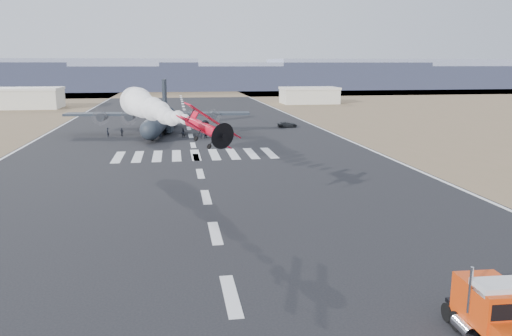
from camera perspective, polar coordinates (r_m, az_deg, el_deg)
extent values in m
plane|color=black|center=(32.37, -2.90, -14.35)|extent=(500.00, 500.00, 0.00)
cube|color=#796445|center=(259.30, -8.70, 8.53)|extent=(500.00, 80.00, 0.00)
cube|color=gray|center=(295.50, -21.73, 9.88)|extent=(150.00, 50.00, 17.00)
cube|color=gray|center=(289.01, -8.82, 10.14)|extent=(150.00, 50.00, 13.00)
cube|color=gray|center=(296.89, 4.03, 10.48)|extent=(150.00, 50.00, 15.00)
cube|color=gray|center=(318.14, 15.70, 10.35)|extent=(150.00, 50.00, 17.00)
cube|color=gray|center=(350.39, 25.50, 9.42)|extent=(150.00, 50.00, 13.00)
cube|color=beige|center=(180.98, -25.16, 7.14)|extent=(24.00, 14.00, 6.00)
cube|color=silver|center=(180.80, -25.25, 8.18)|extent=(24.50, 14.50, 0.80)
cube|color=beige|center=(185.88, 6.10, 8.15)|extent=(20.00, 12.00, 5.20)
cube|color=silver|center=(185.72, 6.12, 9.05)|extent=(20.50, 12.50, 0.80)
cube|color=black|center=(30.42, 24.66, -16.19)|extent=(1.36, 6.63, 0.24)
cube|color=#BF470B|center=(28.85, 26.16, -14.35)|extent=(2.50, 1.85, 2.13)
cube|color=black|center=(28.10, 27.15, -14.40)|extent=(2.13, 0.21, 0.87)
cube|color=silver|center=(28.62, 26.05, -12.11)|extent=(2.49, 1.66, 0.48)
cube|color=#BF470B|center=(30.29, 24.30, -13.52)|extent=(2.51, 2.05, 2.52)
cylinder|color=black|center=(30.48, 22.03, -15.90)|extent=(0.44, 1.08, 1.07)
cylinder|color=black|center=(31.55, 25.71, -15.24)|extent=(0.44, 1.08, 1.07)
cylinder|color=black|center=(31.23, 21.16, -15.13)|extent=(0.44, 1.08, 1.07)
cylinder|color=black|center=(32.28, 24.78, -14.53)|extent=(0.44, 1.08, 1.07)
cylinder|color=red|center=(44.62, -5.92, 4.58)|extent=(2.32, 5.27, 0.94)
sphere|color=black|center=(44.77, -6.02, 5.08)|extent=(0.73, 0.73, 0.73)
cylinder|color=black|center=(42.29, -4.80, 4.21)|extent=(1.17, 0.89, 1.04)
cylinder|color=black|center=(41.95, -4.62, 4.15)|extent=(2.22, 0.65, 2.29)
cube|color=red|center=(44.28, -5.73, 4.06)|extent=(5.44, 2.46, 3.42)
cube|color=red|center=(43.84, -5.63, 5.63)|extent=(5.61, 2.51, 3.53)
cube|color=red|center=(46.82, -6.91, 5.54)|extent=(0.36, 0.93, 1.04)
cube|color=red|center=(46.88, -6.89, 4.91)|extent=(2.21, 1.27, 0.08)
cylinder|color=black|center=(43.75, -6.56, 2.77)|extent=(0.25, 0.48, 0.46)
cylinder|color=black|center=(44.30, -4.51, 2.92)|extent=(0.25, 0.48, 0.46)
sphere|color=white|center=(47.08, -6.97, 4.94)|extent=(0.73, 0.73, 0.73)
sphere|color=white|center=(49.44, -7.89, 5.27)|extent=(1.03, 1.03, 1.03)
sphere|color=white|center=(51.82, -8.72, 5.58)|extent=(1.34, 1.34, 1.34)
sphere|color=white|center=(54.21, -9.48, 5.86)|extent=(1.64, 1.64, 1.64)
sphere|color=white|center=(56.61, -10.17, 6.11)|extent=(1.94, 1.94, 1.94)
sphere|color=white|center=(59.02, -10.81, 6.35)|extent=(2.25, 2.25, 2.25)
sphere|color=white|center=(61.44, -11.40, 6.56)|extent=(2.55, 2.55, 2.55)
sphere|color=white|center=(63.86, -11.94, 6.76)|extent=(2.85, 2.85, 2.85)
sphere|color=white|center=(66.29, -12.45, 6.94)|extent=(3.16, 3.16, 3.16)
sphere|color=white|center=(68.72, -12.92, 7.11)|extent=(3.46, 3.46, 3.46)
sphere|color=white|center=(71.16, -13.36, 7.27)|extent=(3.76, 3.76, 3.76)
sphere|color=white|center=(73.60, -13.77, 7.41)|extent=(4.07, 4.07, 4.07)
cylinder|color=#1E252D|center=(106.06, -11.01, 5.20)|extent=(6.33, 26.46, 3.75)
sphere|color=#1E252D|center=(93.17, -12.02, 4.26)|extent=(3.75, 3.75, 3.75)
cone|color=#1E252D|center=(119.00, -10.22, 5.93)|extent=(4.29, 5.96, 3.75)
cube|color=#1E252D|center=(104.96, -11.11, 6.10)|extent=(37.66, 7.64, 0.47)
cylinder|color=#1E252D|center=(106.59, -17.16, 5.63)|extent=(2.03, 3.71, 1.69)
cylinder|color=#3F3F44|center=(104.78, -17.39, 5.52)|extent=(3.17, 0.36, 3.18)
cylinder|color=#1E252D|center=(105.42, -14.18, 5.73)|extent=(2.03, 3.71, 1.69)
cylinder|color=#3F3F44|center=(103.59, -14.36, 5.62)|extent=(3.17, 0.36, 3.18)
cylinder|color=#1E252D|center=(103.96, -8.05, 5.89)|extent=(2.03, 3.71, 1.69)
cylinder|color=#3F3F44|center=(102.10, -8.13, 5.79)|extent=(3.17, 0.36, 3.18)
cylinder|color=#1E252D|center=(103.67, -4.93, 5.95)|extent=(2.03, 3.71, 1.69)
cylinder|color=#3F3F44|center=(101.81, -4.96, 5.84)|extent=(3.17, 0.36, 3.18)
cube|color=#1E252D|center=(116.77, -10.40, 8.12)|extent=(0.98, 4.25, 7.49)
cube|color=#1E252D|center=(117.54, -10.31, 6.22)|extent=(13.32, 4.10, 0.33)
cube|color=#1E252D|center=(107.43, -12.01, 4.48)|extent=(1.68, 5.70, 1.50)
cylinder|color=black|center=(107.50, -12.00, 4.21)|extent=(0.57, 1.07, 1.03)
cube|color=#1E252D|center=(106.91, -9.82, 4.53)|extent=(1.68, 5.70, 1.50)
cylinder|color=black|center=(106.97, -9.81, 4.26)|extent=(0.57, 1.07, 1.03)
cylinder|color=black|center=(96.20, -11.73, 3.30)|extent=(0.46, 0.88, 0.84)
imported|color=black|center=(115.00, 3.59, 4.98)|extent=(4.56, 2.15, 1.26)
imported|color=black|center=(103.80, -16.60, 3.93)|extent=(0.56, 0.67, 1.82)
imported|color=black|center=(98.69, -5.66, 3.99)|extent=(1.05, 1.01, 1.86)
imported|color=black|center=(97.94, -5.92, 3.84)|extent=(1.08, 0.99, 1.56)
imported|color=black|center=(104.31, -15.07, 3.99)|extent=(1.06, 0.84, 1.60)
imported|color=black|center=(100.69, -10.88, 3.98)|extent=(0.83, 1.02, 1.81)
imported|color=black|center=(103.56, -10.29, 4.17)|extent=(1.20, 1.58, 1.66)
imported|color=black|center=(97.73, -6.29, 3.83)|extent=(0.73, 0.76, 1.62)
imported|color=black|center=(100.04, -8.36, 4.01)|extent=(0.99, 0.79, 1.77)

